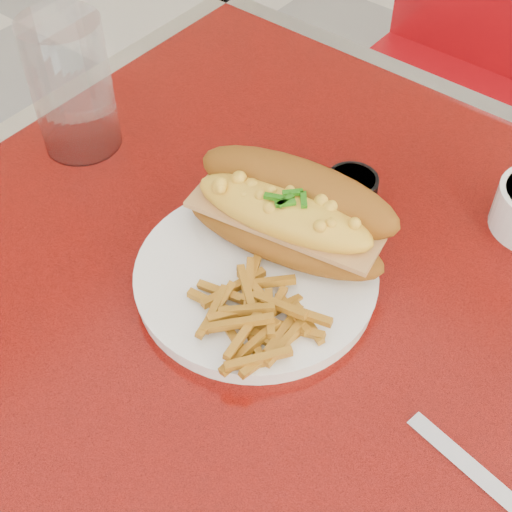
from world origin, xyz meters
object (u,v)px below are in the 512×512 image
Objects in this scene: mac_hoagie at (288,212)px; fork at (310,298)px; diner_table at (421,475)px; sauce_cup_left at (352,187)px; dinner_plate at (256,277)px; water_tumbler at (71,86)px.

mac_hoagie is 0.09m from fork.
sauce_cup_left is (-0.21, 0.15, 0.18)m from diner_table.
diner_table is 21.25× the size of sauce_cup_left.
diner_table is 0.31m from mac_hoagie.
dinner_plate is 0.06m from fork.
water_tumbler reaches higher than diner_table.
dinner_plate reaches higher than diner_table.
sauce_cup_left is at bearing 88.11° from dinner_plate.
water_tumbler is (-0.30, 0.04, 0.07)m from dinner_plate.
sauce_cup_left is at bearing 21.45° from water_tumbler.
mac_hoagie is 0.12m from sauce_cup_left.
fork is (0.06, -0.05, -0.04)m from mac_hoagie.
diner_table is 0.31m from sauce_cup_left.
dinner_plate is 2.07× the size of fork.
diner_table is 0.27m from dinner_plate.
water_tumbler reaches higher than sauce_cup_left.
water_tumbler is at bearing 171.90° from dinner_plate.
mac_hoagie is at bearing 2.05° from water_tumbler.
mac_hoagie is at bearing -93.75° from sauce_cup_left.
mac_hoagie is (-0.00, 0.05, 0.05)m from dinner_plate.
diner_table is 0.57m from water_tumbler.
dinner_plate is 0.16m from sauce_cup_left.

